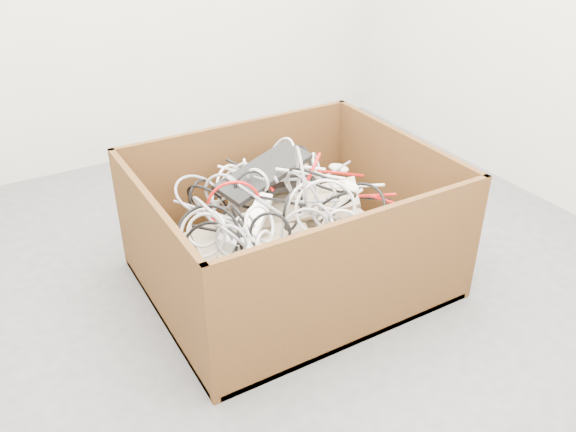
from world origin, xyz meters
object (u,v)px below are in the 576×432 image
power_strip_left (254,225)px  vga_plug (346,193)px  power_strip_right (257,253)px  cardboard_box (287,252)px

power_strip_left → vga_plug: bearing=-39.2°
power_strip_left → power_strip_right: bearing=-157.5°
cardboard_box → vga_plug: bearing=-3.7°
cardboard_box → vga_plug: size_ratio=25.34×
cardboard_box → vga_plug: 0.34m
cardboard_box → power_strip_right: cardboard_box is taller
cardboard_box → power_strip_left: 0.29m
vga_plug → cardboard_box: bearing=-131.2°
vga_plug → power_strip_left: bearing=-122.4°
cardboard_box → power_strip_right: bearing=-139.7°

